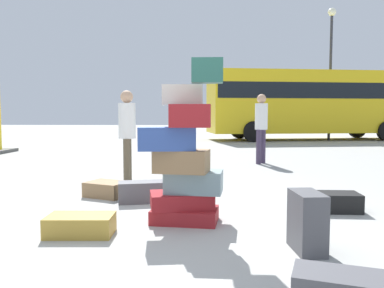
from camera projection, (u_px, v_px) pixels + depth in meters
name	position (u px, v px, depth m)	size (l,w,h in m)	color
ground_plane	(156.00, 225.00, 4.12)	(80.00, 80.00, 0.00)	#9E9E99
suitcase_tower	(184.00, 162.00, 4.16)	(0.92, 0.64, 1.75)	maroon
suitcase_brown_white_trunk	(107.00, 189.00, 5.55)	(0.55, 0.43, 0.21)	olive
suitcase_tan_left_side	(80.00, 225.00, 3.77)	(0.64, 0.37, 0.20)	#B28C33
suitcase_charcoal_foreground_far	(307.00, 222.00, 3.31)	(0.22, 0.42, 0.51)	#4C4C51
suitcase_black_upright_blue	(329.00, 202.00, 4.71)	(0.71, 0.36, 0.23)	black
suitcase_charcoal_behind_tower	(144.00, 192.00, 5.20)	(0.68, 0.30, 0.28)	#4C4C51
person_bearded_onlooker	(127.00, 128.00, 6.80)	(0.30, 0.34, 1.60)	brown
person_tourist_with_camera	(261.00, 122.00, 9.24)	(0.30, 0.30, 1.66)	#3F334C
parked_bus	(310.00, 101.00, 18.15)	(9.79, 4.01, 3.15)	yellow
lamp_post	(331.00, 54.00, 17.48)	(0.36, 0.36, 5.96)	#333338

